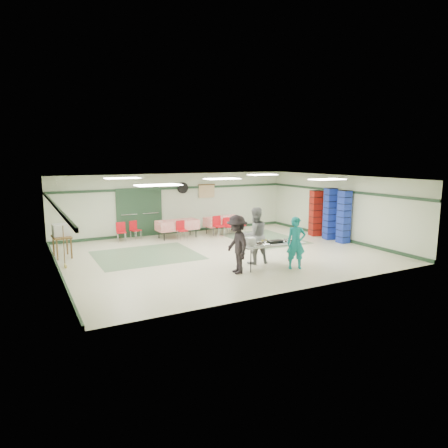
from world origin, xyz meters
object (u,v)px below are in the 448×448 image
chair_loose_a (134,228)px  office_printer (61,230)px  serving_table (271,244)px  printer_table (62,239)px  dining_table_a (223,221)px  chair_loose_b (121,230)px  volunteer_dark (237,244)px  crate_stack_red (316,213)px  chair_d (181,228)px  volunteer_grey (255,236)px  volunteer_teal (296,243)px  dining_table_b (177,225)px  chair_b (218,224)px  chair_a (228,225)px  crate_stack_blue_b (344,217)px  broom (64,246)px  crate_stack_blue_a (330,214)px  chair_c (239,223)px

chair_loose_a → office_printer: bearing=-172.4°
serving_table → printer_table: serving_table is taller
dining_table_a → chair_loose_b: bearing=169.3°
volunteer_dark → crate_stack_red: crate_stack_red is taller
chair_d → crate_stack_red: crate_stack_red is taller
volunteer_grey → office_printer: volunteer_grey is taller
volunteer_teal → crate_stack_red: bearing=65.9°
dining_table_b → chair_loose_b: chair_loose_b is taller
dining_table_a → dining_table_b: size_ratio=0.98×
volunteer_grey → office_printer: (-5.47, 3.85, 0.03)m
chair_b → chair_loose_b: chair_b is taller
volunteer_teal → office_printer: volunteer_teal is taller
chair_a → crate_stack_blue_b: crate_stack_blue_b is taller
chair_loose_a → serving_table: bearing=-88.1°
crate_stack_blue_b → chair_loose_a: bearing=147.9°
serving_table → chair_d: size_ratio=2.56×
chair_loose_b → crate_stack_blue_b: 9.03m
chair_d → crate_stack_red: (5.59, -1.82, 0.50)m
chair_a → crate_stack_blue_b: (3.40, -3.52, 0.58)m
serving_table → broom: bearing=157.0°
volunteer_grey → chair_d: (-0.75, 4.52, -0.42)m
chair_loose_a → volunteer_grey: bearing=-88.2°
dining_table_a → chair_loose_b: 4.55m
volunteer_dark → dining_table_a: size_ratio=0.99×
crate_stack_blue_b → volunteer_dark: bearing=-163.9°
dining_table_a → office_printer: 7.08m
dining_table_a → chair_b: (-0.53, -0.56, -0.02)m
volunteer_dark → crate_stack_blue_a: bearing=120.3°
chair_a → broom: broom is taller
volunteer_teal → crate_stack_blue_a: 4.99m
dining_table_b → chair_c: chair_c is taller
chair_d → volunteer_teal: bearing=-77.0°
dining_table_a → chair_c: 0.78m
crate_stack_red → crate_stack_blue_b: 1.70m
chair_a → crate_stack_blue_a: 4.39m
crate_stack_blue_b → office_printer: size_ratio=4.08×
chair_a → chair_b: bearing=176.6°
volunteer_dark → dining_table_a: 6.34m
office_printer → broom: (-0.08, -1.48, -0.26)m
volunteer_teal → dining_table_a: volunteer_teal is taller
volunteer_dark → crate_stack_red: (5.90, 3.40, 0.12)m
volunteer_dark → chair_b: (2.02, 5.23, -0.33)m
crate_stack_blue_b → volunteer_grey: bearing=-168.3°
dining_table_a → chair_loose_a: chair_loose_a is taller
serving_table → volunteer_grey: 0.65m
broom → chair_loose_a: bearing=32.5°
volunteer_teal → chair_b: (0.17, 5.65, -0.26)m
serving_table → crate_stack_blue_b: 4.85m
dining_table_a → crate_stack_red: crate_stack_red is taller
dining_table_b → office_printer: bearing=-168.0°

